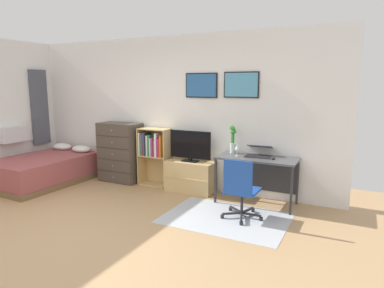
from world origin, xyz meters
TOP-DOWN VIEW (x-y plane):
  - ground_plane at (0.00, 0.00)m, footprint 7.20×7.20m
  - wall_back_with_posters at (0.01, 2.43)m, footprint 6.12×0.09m
  - area_rug at (1.53, 1.30)m, footprint 1.70×1.20m
  - bed at (-2.21, 1.42)m, footprint 1.30×1.93m
  - dresser at (-0.98, 2.15)m, footprint 0.81×0.46m
  - bookshelf at (-0.26, 2.21)m, footprint 0.59×0.30m
  - tv_stand at (0.53, 2.17)m, footprint 0.85×0.41m
  - television at (0.53, 2.15)m, footprint 0.77×0.16m
  - desk at (1.73, 2.16)m, footprint 1.23×0.57m
  - office_chair at (1.71, 1.34)m, footprint 0.56×0.58m
  - laptop at (1.72, 2.22)m, footprint 0.42×0.45m
  - computer_mouse at (1.98, 2.06)m, footprint 0.06×0.10m
  - bamboo_vase at (1.27, 2.24)m, footprint 0.11×0.09m
  - wine_glass at (1.42, 2.04)m, footprint 0.07×0.07m

SIDE VIEW (x-z plane):
  - ground_plane at x=0.00m, z-range 0.00..0.00m
  - area_rug at x=1.53m, z-range 0.00..0.01m
  - bed at x=-2.21m, z-range -0.06..0.57m
  - tv_stand at x=0.53m, z-range 0.00..0.54m
  - office_chair at x=1.71m, z-range 0.03..0.89m
  - dresser at x=-0.98m, z-range 0.00..1.13m
  - desk at x=1.73m, z-range 0.23..0.97m
  - bookshelf at x=-0.26m, z-range 0.12..1.18m
  - computer_mouse at x=1.98m, z-range 0.74..0.77m
  - television at x=0.53m, z-range 0.54..1.07m
  - laptop at x=1.72m, z-range 0.72..0.89m
  - wine_glass at x=1.42m, z-range 0.78..0.96m
  - bamboo_vase at x=1.27m, z-range 0.76..1.22m
  - wall_back_with_posters at x=0.01m, z-range 0.01..2.71m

